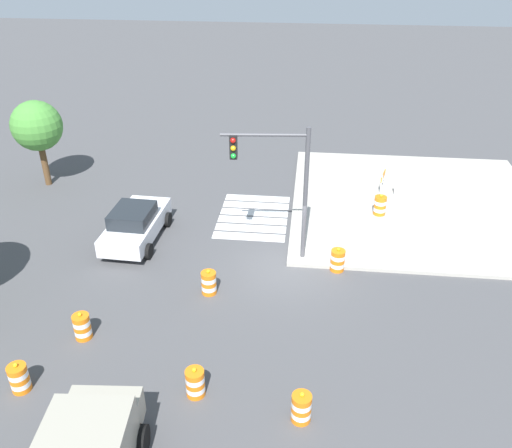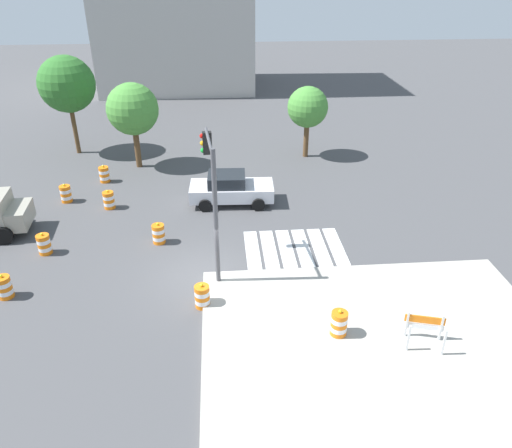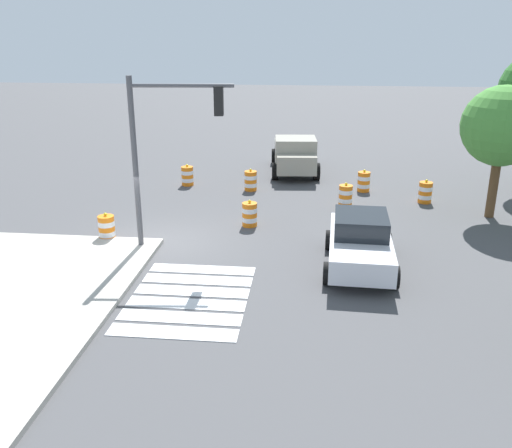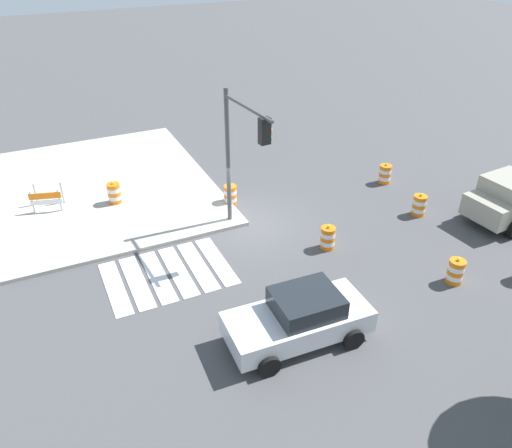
# 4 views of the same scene
# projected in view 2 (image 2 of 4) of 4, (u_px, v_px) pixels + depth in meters

# --- Properties ---
(ground_plane) EXTENTS (120.00, 120.00, 0.00)m
(ground_plane) POSITION_uv_depth(u_px,v_px,m) (204.00, 275.00, 20.00)
(ground_plane) COLOR #474749
(sidewalk_corner) EXTENTS (12.00, 12.00, 0.15)m
(sidewalk_corner) POSITION_uv_depth(u_px,v_px,m) (396.00, 376.00, 15.15)
(sidewalk_corner) COLOR #ADA89E
(sidewalk_corner) RESTS_ON ground
(crosswalk_stripes) EXTENTS (4.35, 3.20, 0.02)m
(crosswalk_stripes) POSITION_uv_depth(u_px,v_px,m) (294.00, 248.00, 21.84)
(crosswalk_stripes) COLOR silver
(crosswalk_stripes) RESTS_ON ground
(sports_car) EXTENTS (4.37, 2.28, 1.63)m
(sports_car) POSITION_uv_depth(u_px,v_px,m) (231.00, 189.00, 25.44)
(sports_car) COLOR silver
(sports_car) RESTS_ON ground
(traffic_barrel_near_corner) EXTENTS (0.56, 0.56, 1.02)m
(traffic_barrel_near_corner) POSITION_uv_depth(u_px,v_px,m) (66.00, 194.00, 25.73)
(traffic_barrel_near_corner) COLOR orange
(traffic_barrel_near_corner) RESTS_ON ground
(traffic_barrel_crosswalk_end) EXTENTS (0.56, 0.56, 1.02)m
(traffic_barrel_crosswalk_end) POSITION_uv_depth(u_px,v_px,m) (104.00, 174.00, 27.98)
(traffic_barrel_crosswalk_end) COLOR orange
(traffic_barrel_crosswalk_end) RESTS_ON ground
(traffic_barrel_median_near) EXTENTS (0.56, 0.56, 1.02)m
(traffic_barrel_median_near) POSITION_uv_depth(u_px,v_px,m) (159.00, 234.00, 22.05)
(traffic_barrel_median_near) COLOR orange
(traffic_barrel_median_near) RESTS_ON ground
(traffic_barrel_median_far) EXTENTS (0.56, 0.56, 1.02)m
(traffic_barrel_median_far) POSITION_uv_depth(u_px,v_px,m) (44.00, 244.00, 21.26)
(traffic_barrel_median_far) COLOR orange
(traffic_barrel_median_far) RESTS_ON ground
(traffic_barrel_far_curb) EXTENTS (0.56, 0.56, 1.02)m
(traffic_barrel_far_curb) POSITION_uv_depth(u_px,v_px,m) (109.00, 200.00, 25.07)
(traffic_barrel_far_curb) COLOR orange
(traffic_barrel_far_curb) RESTS_ON ground
(traffic_barrel_lane_center) EXTENTS (0.56, 0.56, 1.02)m
(traffic_barrel_lane_center) POSITION_uv_depth(u_px,v_px,m) (202.00, 296.00, 18.03)
(traffic_barrel_lane_center) COLOR orange
(traffic_barrel_lane_center) RESTS_ON ground
(traffic_barrel_opposite_curb) EXTENTS (0.56, 0.56, 1.02)m
(traffic_barrel_opposite_curb) POSITION_uv_depth(u_px,v_px,m) (4.00, 287.00, 18.53)
(traffic_barrel_opposite_curb) COLOR orange
(traffic_barrel_opposite_curb) RESTS_ON ground
(traffic_barrel_on_sidewalk) EXTENTS (0.56, 0.56, 1.02)m
(traffic_barrel_on_sidewalk) POSITION_uv_depth(u_px,v_px,m) (339.00, 323.00, 16.49)
(traffic_barrel_on_sidewalk) COLOR orange
(traffic_barrel_on_sidewalk) RESTS_ON sidewalk_corner
(construction_barricade) EXTENTS (1.40, 1.08, 1.00)m
(construction_barricade) POSITION_uv_depth(u_px,v_px,m) (425.00, 327.00, 16.14)
(construction_barricade) COLOR silver
(construction_barricade) RESTS_ON sidewalk_corner
(traffic_light_pole) EXTENTS (0.62, 3.28, 5.50)m
(traffic_light_pole) POSITION_uv_depth(u_px,v_px,m) (212.00, 182.00, 18.60)
(traffic_light_pole) COLOR #4C4C51
(traffic_light_pole) RESTS_ON sidewalk_corner
(street_tree_streetside_near) EXTENTS (3.02, 3.02, 5.09)m
(street_tree_streetside_near) POSITION_uv_depth(u_px,v_px,m) (133.00, 109.00, 28.51)
(street_tree_streetside_near) COLOR brown
(street_tree_streetside_near) RESTS_ON ground
(street_tree_streetside_mid) EXTENTS (3.46, 3.46, 6.19)m
(street_tree_streetside_mid) POSITION_uv_depth(u_px,v_px,m) (67.00, 84.00, 30.18)
(street_tree_streetside_mid) COLOR brown
(street_tree_streetside_mid) RESTS_ON ground
(street_tree_streetside_far) EXTENTS (2.51, 2.51, 4.47)m
(street_tree_streetside_far) POSITION_uv_depth(u_px,v_px,m) (308.00, 108.00, 30.21)
(street_tree_streetside_far) COLOR brown
(street_tree_streetside_far) RESTS_ON ground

